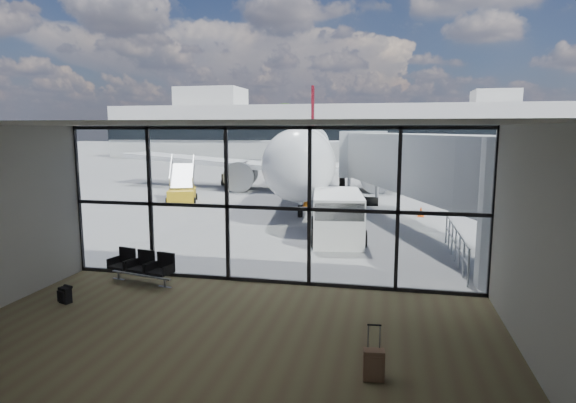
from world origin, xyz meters
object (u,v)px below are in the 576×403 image
(suitcase, at_px, (374,365))
(airliner, at_px, (308,152))
(service_van, at_px, (337,216))
(mobile_stairs, at_px, (182,193))
(seating_row, at_px, (143,265))
(backpack, at_px, (65,295))
(belt_loader, at_px, (232,177))

(suitcase, height_order, airliner, airliner)
(service_van, relative_size, mobile_stairs, 1.30)
(seating_row, bearing_deg, backpack, -106.11)
(seating_row, height_order, belt_loader, belt_loader)
(belt_loader, bearing_deg, backpack, -89.41)
(airliner, relative_size, belt_loader, 9.37)
(seating_row, distance_m, airliner, 24.39)
(suitcase, bearing_deg, mobile_stairs, 116.78)
(seating_row, bearing_deg, service_van, 66.43)
(backpack, bearing_deg, airliner, 105.68)
(seating_row, relative_size, service_van, 0.46)
(backpack, height_order, suitcase, suitcase)
(service_van, height_order, belt_loader, service_van)
(backpack, bearing_deg, service_van, 75.04)
(suitcase, relative_size, service_van, 0.22)
(seating_row, xyz_separation_m, backpack, (-1.11, -2.00, -0.29))
(backpack, height_order, mobile_stairs, mobile_stairs)
(seating_row, bearing_deg, suitcase, -19.52)
(airliner, bearing_deg, mobile_stairs, -130.86)
(seating_row, height_order, service_van, service_van)
(service_van, bearing_deg, mobile_stairs, 133.97)
(belt_loader, bearing_deg, mobile_stairs, -98.12)
(service_van, bearing_deg, belt_loader, 112.04)
(airliner, bearing_deg, belt_loader, 167.69)
(backpack, height_order, airliner, airliner)
(backpack, relative_size, service_van, 0.10)
(airliner, distance_m, mobile_stairs, 11.56)
(seating_row, xyz_separation_m, service_van, (4.92, 6.67, 0.45))
(service_van, bearing_deg, airliner, 95.24)
(airliner, bearing_deg, service_van, -84.55)
(suitcase, relative_size, belt_loader, 0.27)
(suitcase, distance_m, airliner, 29.24)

